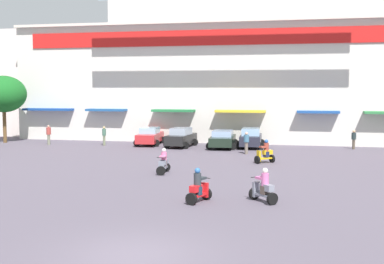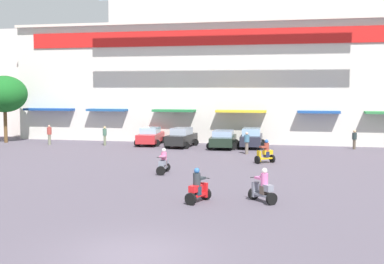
% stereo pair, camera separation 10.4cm
% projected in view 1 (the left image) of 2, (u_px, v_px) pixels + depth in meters
% --- Properties ---
extents(ground_plane, '(128.00, 128.00, 0.00)m').
position_uv_depth(ground_plane, '(210.00, 178.00, 27.39)').
color(ground_plane, '#564D5A').
extents(colonial_building, '(43.48, 16.84, 20.44)m').
position_uv_depth(colonial_building, '(251.00, 49.00, 49.15)').
color(colonial_building, silver).
rests_on(colonial_building, ground).
extents(plaza_tree_2, '(3.93, 4.22, 6.02)m').
position_uv_depth(plaza_tree_2, '(4.00, 94.00, 44.76)').
color(plaza_tree_2, brown).
rests_on(plaza_tree_2, ground).
extents(parked_car_0, '(2.45, 4.33, 1.51)m').
position_uv_depth(parked_car_0, '(150.00, 136.00, 43.32)').
color(parked_car_0, red).
rests_on(parked_car_0, ground).
extents(parked_car_1, '(2.45, 4.05, 1.61)m').
position_uv_depth(parked_car_1, '(181.00, 137.00, 41.74)').
color(parked_car_1, black).
rests_on(parked_car_1, ground).
extents(parked_car_2, '(2.58, 4.47, 1.44)m').
position_uv_depth(parked_car_2, '(223.00, 139.00, 41.10)').
color(parked_car_2, black).
rests_on(parked_car_2, ground).
extents(parked_car_3, '(2.37, 3.95, 1.62)m').
position_uv_depth(parked_car_3, '(251.00, 138.00, 41.20)').
color(parked_car_3, '#242532').
rests_on(parked_car_3, ground).
extents(scooter_rider_0, '(1.34, 1.22, 1.56)m').
position_uv_depth(scooter_rider_0, '(265.00, 153.00, 32.72)').
color(scooter_rider_0, black).
rests_on(scooter_rider_0, ground).
extents(scooter_rider_3, '(1.31, 1.35, 1.51)m').
position_uv_depth(scooter_rider_3, '(263.00, 188.00, 21.47)').
color(scooter_rider_3, black).
rests_on(scooter_rider_3, ground).
extents(scooter_rider_4, '(0.96, 1.46, 1.52)m').
position_uv_depth(scooter_rider_4, '(199.00, 188.00, 21.44)').
color(scooter_rider_4, black).
rests_on(scooter_rider_4, ground).
extents(scooter_rider_5, '(0.57, 1.45, 1.46)m').
position_uv_depth(scooter_rider_5, '(164.00, 163.00, 28.79)').
color(scooter_rider_5, black).
rests_on(scooter_rider_5, ground).
extents(pedestrian_0, '(0.53, 0.53, 1.72)m').
position_uv_depth(pedestrian_0, '(49.00, 134.00, 43.31)').
color(pedestrian_0, slate).
rests_on(pedestrian_0, ground).
extents(pedestrian_1, '(0.52, 0.52, 1.66)m').
position_uv_depth(pedestrian_1, '(246.00, 142.00, 37.20)').
color(pedestrian_1, '#6B5F54').
rests_on(pedestrian_1, ground).
extents(pedestrian_3, '(0.47, 0.47, 1.64)m').
position_uv_depth(pedestrian_3, '(104.00, 135.00, 42.83)').
color(pedestrian_3, '#6D7659').
rests_on(pedestrian_3, ground).
extents(pedestrian_4, '(0.50, 0.50, 1.57)m').
position_uv_depth(pedestrian_4, '(354.00, 138.00, 40.21)').
color(pedestrian_4, brown).
rests_on(pedestrian_4, ground).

